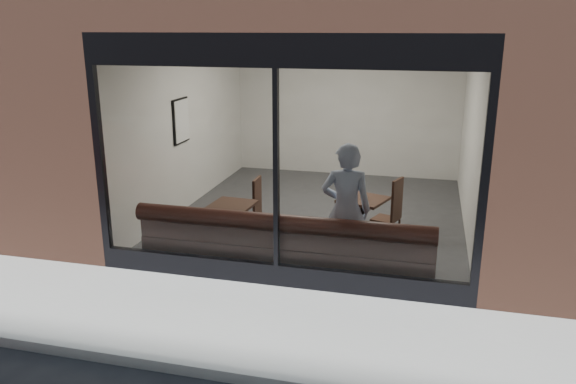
% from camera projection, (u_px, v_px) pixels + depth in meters
% --- Properties ---
extents(ground, '(120.00, 120.00, 0.00)m').
position_uv_depth(ground, '(222.00, 375.00, 5.47)').
color(ground, black).
rests_on(ground, ground).
extents(sidewalk_near, '(40.00, 2.00, 0.01)m').
position_uv_depth(sidewalk_near, '(253.00, 324.00, 6.40)').
color(sidewalk_near, gray).
rests_on(sidewalk_near, ground).
extents(kerb_near, '(40.00, 0.10, 0.12)m').
position_uv_depth(kerb_near, '(220.00, 373.00, 5.41)').
color(kerb_near, gray).
rests_on(kerb_near, ground).
extents(host_building_pier_left, '(2.50, 12.00, 3.20)m').
position_uv_depth(host_building_pier_left, '(190.00, 99.00, 13.34)').
color(host_building_pier_left, brown).
rests_on(host_building_pier_left, ground).
extents(host_building_pier_right, '(2.50, 12.00, 3.20)m').
position_uv_depth(host_building_pier_right, '(527.00, 111.00, 11.57)').
color(host_building_pier_right, brown).
rests_on(host_building_pier_right, ground).
extents(host_building_backfill, '(5.00, 6.00, 3.20)m').
position_uv_depth(host_building_backfill, '(363.00, 90.00, 15.24)').
color(host_building_backfill, brown).
rests_on(host_building_backfill, ground).
extents(cafe_floor, '(6.00, 6.00, 0.00)m').
position_uv_depth(cafe_floor, '(320.00, 214.00, 10.11)').
color(cafe_floor, '#2D2D30').
rests_on(cafe_floor, ground).
extents(cafe_ceiling, '(6.00, 6.00, 0.00)m').
position_uv_depth(cafe_ceiling, '(323.00, 31.00, 9.21)').
color(cafe_ceiling, white).
rests_on(cafe_ceiling, host_building_upper).
extents(cafe_wall_back, '(5.00, 0.00, 5.00)m').
position_uv_depth(cafe_wall_back, '(347.00, 105.00, 12.45)').
color(cafe_wall_back, silver).
rests_on(cafe_wall_back, ground).
extents(cafe_wall_left, '(0.00, 6.00, 6.00)m').
position_uv_depth(cafe_wall_left, '(188.00, 121.00, 10.25)').
color(cafe_wall_left, silver).
rests_on(cafe_wall_left, ground).
extents(cafe_wall_right, '(0.00, 6.00, 6.00)m').
position_uv_depth(cafe_wall_right, '(472.00, 134.00, 9.08)').
color(cafe_wall_right, silver).
rests_on(cafe_wall_right, ground).
extents(storefront_kick, '(5.00, 0.10, 0.30)m').
position_uv_depth(storefront_kick, '(277.00, 275.00, 7.33)').
color(storefront_kick, black).
rests_on(storefront_kick, ground).
extents(storefront_header, '(5.00, 0.10, 0.40)m').
position_uv_depth(storefront_header, '(275.00, 50.00, 6.53)').
color(storefront_header, black).
rests_on(storefront_header, host_building_upper).
extents(storefront_mullion, '(0.06, 0.10, 2.50)m').
position_uv_depth(storefront_mullion, '(276.00, 171.00, 6.94)').
color(storefront_mullion, black).
rests_on(storefront_mullion, storefront_kick).
extents(storefront_glass, '(4.80, 0.00, 4.80)m').
position_uv_depth(storefront_glass, '(276.00, 172.00, 6.91)').
color(storefront_glass, white).
rests_on(storefront_glass, storefront_kick).
extents(banquette, '(4.00, 0.55, 0.45)m').
position_uv_depth(banquette, '(285.00, 258.00, 7.68)').
color(banquette, '#371914').
rests_on(banquette, cafe_floor).
extents(person, '(0.71, 0.51, 1.83)m').
position_uv_depth(person, '(346.00, 210.00, 7.50)').
color(person, '#AABADC').
rests_on(person, cafe_floor).
extents(cafe_table_left, '(0.66, 0.66, 0.04)m').
position_uv_depth(cafe_table_left, '(232.00, 205.00, 8.27)').
color(cafe_table_left, black).
rests_on(cafe_table_left, cafe_floor).
extents(cafe_table_right, '(0.82, 0.82, 0.04)m').
position_uv_depth(cafe_table_right, '(363.00, 200.00, 8.52)').
color(cafe_table_right, black).
rests_on(cafe_table_right, cafe_floor).
extents(cafe_chair_left, '(0.39, 0.39, 0.04)m').
position_uv_depth(cafe_chair_left, '(246.00, 219.00, 9.17)').
color(cafe_chair_left, black).
rests_on(cafe_chair_left, cafe_floor).
extents(cafe_chair_right, '(0.47, 0.47, 0.04)m').
position_uv_depth(cafe_chair_right, '(385.00, 219.00, 9.18)').
color(cafe_chair_right, black).
rests_on(cafe_chair_right, cafe_floor).
extents(wall_poster, '(0.02, 0.55, 0.73)m').
position_uv_depth(wall_poster, '(182.00, 121.00, 9.91)').
color(wall_poster, white).
rests_on(wall_poster, cafe_wall_left).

